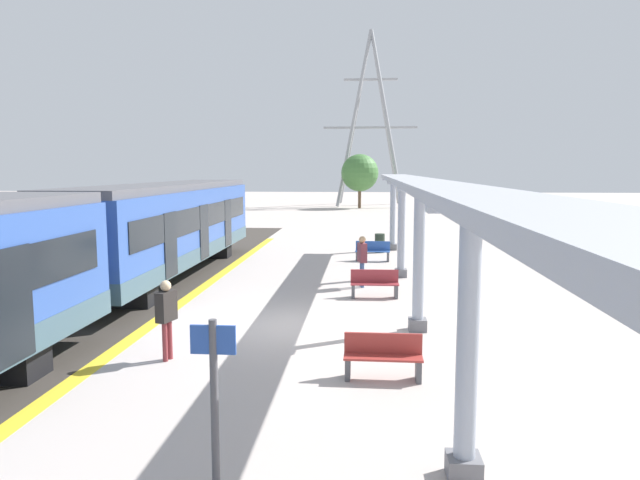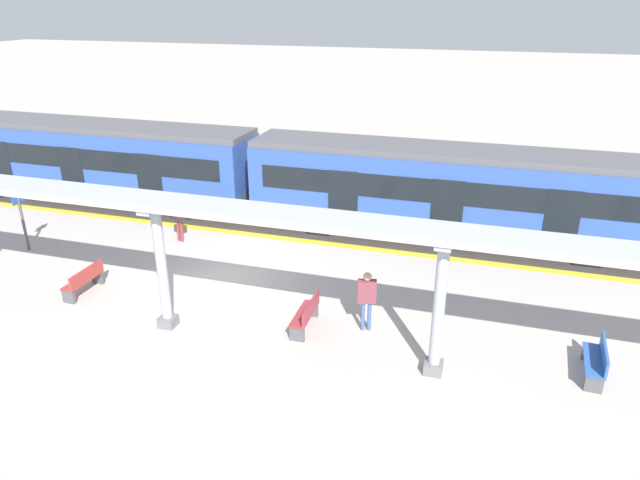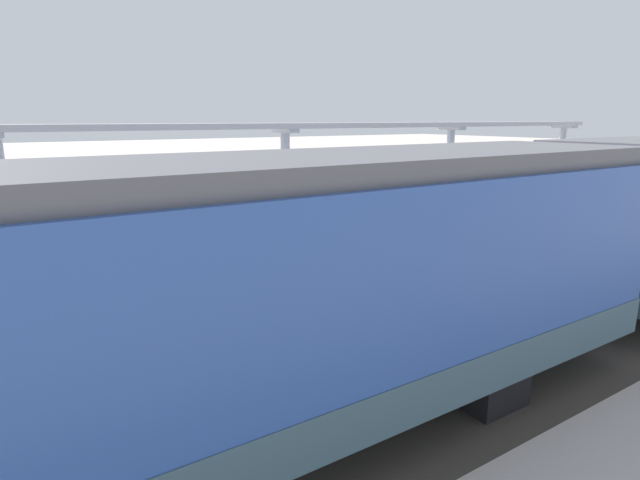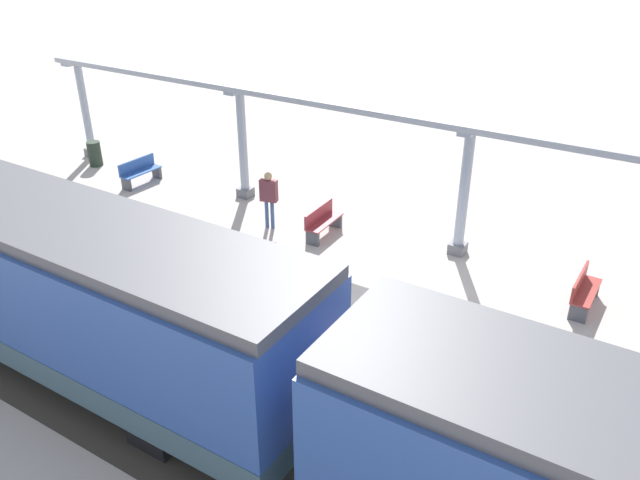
# 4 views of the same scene
# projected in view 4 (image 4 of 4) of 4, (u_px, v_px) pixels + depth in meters

# --- Properties ---
(ground_plane) EXTENTS (176.00, 176.00, 0.00)m
(ground_plane) POSITION_uv_depth(u_px,v_px,m) (398.00, 307.00, 15.06)
(ground_plane) COLOR #B3A79F
(tactile_edge_strip) EXTENTS (0.38, 37.39, 0.01)m
(tactile_edge_strip) POSITION_uv_depth(u_px,v_px,m) (319.00, 393.00, 12.40)
(tactile_edge_strip) COLOR gold
(tactile_edge_strip) RESTS_ON ground
(trackbed) EXTENTS (3.20, 49.39, 0.01)m
(trackbed) POSITION_uv_depth(u_px,v_px,m) (265.00, 453.00, 11.05)
(trackbed) COLOR #38332D
(trackbed) RESTS_ON ground
(train_far_carriage) EXTENTS (2.65, 14.96, 3.48)m
(train_far_carriage) POSITION_uv_depth(u_px,v_px,m) (8.00, 263.00, 13.25)
(train_far_carriage) COLOR #2C4D99
(train_far_carriage) RESTS_ON ground
(canopy_pillar_third) EXTENTS (1.10, 0.44, 3.59)m
(canopy_pillar_third) POSITION_uv_depth(u_px,v_px,m) (464.00, 192.00, 16.58)
(canopy_pillar_third) COLOR slate
(canopy_pillar_third) RESTS_ON ground
(canopy_pillar_fourth) EXTENTS (1.10, 0.44, 3.59)m
(canopy_pillar_fourth) POSITION_uv_depth(u_px,v_px,m) (243.00, 144.00, 19.98)
(canopy_pillar_fourth) COLOR slate
(canopy_pillar_fourth) RESTS_ON ground
(canopy_pillar_fifth) EXTENTS (1.10, 0.44, 3.59)m
(canopy_pillar_fifth) POSITION_uv_depth(u_px,v_px,m) (85.00, 109.00, 23.40)
(canopy_pillar_fifth) COLOR slate
(canopy_pillar_fifth) RESTS_ON ground
(canopy_beam) EXTENTS (1.20, 29.59, 0.16)m
(canopy_beam) POSITION_uv_depth(u_px,v_px,m) (462.00, 122.00, 15.84)
(canopy_beam) COLOR #A8AAB2
(canopy_beam) RESTS_ON canopy_pillar_nearest
(bench_mid_platform) EXTENTS (1.50, 0.46, 0.86)m
(bench_mid_platform) POSITION_uv_depth(u_px,v_px,m) (583.00, 290.00, 14.90)
(bench_mid_platform) COLOR #9E332D
(bench_mid_platform) RESTS_ON ground
(bench_far_end) EXTENTS (1.52, 0.52, 0.86)m
(bench_far_end) POSITION_uv_depth(u_px,v_px,m) (140.00, 171.00, 21.61)
(bench_far_end) COLOR #2C56A2
(bench_far_end) RESTS_ON ground
(bench_extra_slot) EXTENTS (1.51, 0.48, 0.86)m
(bench_extra_slot) POSITION_uv_depth(u_px,v_px,m) (322.00, 221.00, 18.19)
(bench_extra_slot) COLOR maroon
(bench_extra_slot) RESTS_ON ground
(trash_bin) EXTENTS (0.48, 0.48, 0.91)m
(trash_bin) POSITION_uv_depth(u_px,v_px,m) (95.00, 154.00, 23.12)
(trash_bin) COLOR #263226
(trash_bin) RESTS_ON ground
(passenger_waiting_near_edge) EXTENTS (0.35, 0.53, 1.71)m
(passenger_waiting_near_edge) POSITION_uv_depth(u_px,v_px,m) (496.00, 362.00, 11.57)
(passenger_waiting_near_edge) COLOR maroon
(passenger_waiting_near_edge) RESTS_ON ground
(passenger_by_the_benches) EXTENTS (0.35, 0.55, 1.75)m
(passenger_by_the_benches) POSITION_uv_depth(u_px,v_px,m) (269.00, 194.00, 18.31)
(passenger_by_the_benches) COLOR #3B5784
(passenger_by_the_benches) RESTS_ON ground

